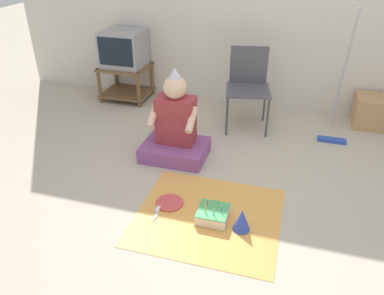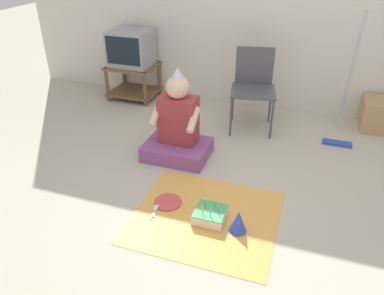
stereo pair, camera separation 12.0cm
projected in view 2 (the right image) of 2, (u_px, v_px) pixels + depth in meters
The scene contains 12 objects.
ground_plane at pixel (229, 204), 2.94m from camera, with size 16.00×16.00×0.00m, color #BCB29E.
tv_stand at pixel (134, 78), 4.73m from camera, with size 0.58×0.51×0.43m.
tv at pixel (131, 48), 4.55m from camera, with size 0.49×0.45×0.42m.
folding_chair at pixel (253, 83), 3.90m from camera, with size 0.52×0.51×0.84m.
dust_mop at pixel (345, 105), 3.66m from camera, with size 0.28×0.44×1.31m.
person_seated at pixel (178, 130), 3.46m from camera, with size 0.59×0.46×0.86m.
party_cloth at pixel (206, 216), 2.81m from camera, with size 1.06×0.97×0.01m.
birthday_cake at pixel (210, 215), 2.76m from camera, with size 0.23×0.23×0.14m.
party_hat_blue at pixel (238, 221), 2.63m from camera, with size 0.13×0.13×0.17m.
paper_plate at pixel (168, 202), 2.95m from camera, with size 0.22×0.22×0.01m.
plastic_spoon_near at pixel (156, 208), 2.88m from camera, with size 0.05×0.14×0.01m.
plastic_spoon_far at pixel (155, 210), 2.86m from camera, with size 0.04×0.15×0.01m.
Camera 2 is at (0.48, -2.29, 1.85)m, focal length 35.00 mm.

